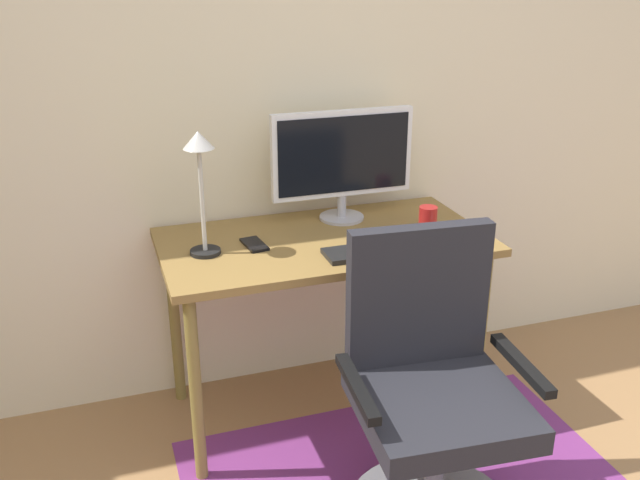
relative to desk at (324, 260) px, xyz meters
name	(u,v)px	position (x,y,z in m)	size (l,w,h in m)	color
wall_back	(275,79)	(-0.07, 0.39, 0.63)	(6.00, 0.10, 2.60)	beige
desk	(324,260)	(0.00, 0.00, 0.00)	(1.23, 0.64, 0.76)	olive
monitor	(342,157)	(0.14, 0.18, 0.35)	(0.58, 0.18, 0.44)	#B2B2B7
keyboard	(383,249)	(0.16, -0.19, 0.10)	(0.43, 0.13, 0.02)	black
computer_mouse	(456,238)	(0.45, -0.20, 0.11)	(0.06, 0.10, 0.03)	white
coffee_cup	(428,219)	(0.40, -0.06, 0.14)	(0.07, 0.07, 0.10)	maroon
cell_phone	(254,244)	(-0.27, 0.01, 0.09)	(0.07, 0.14, 0.01)	black
desk_lamp	(200,168)	(-0.45, -0.01, 0.41)	(0.11, 0.11, 0.45)	black
office_chair	(431,413)	(0.13, -0.67, -0.28)	(0.60, 0.56, 0.98)	slate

